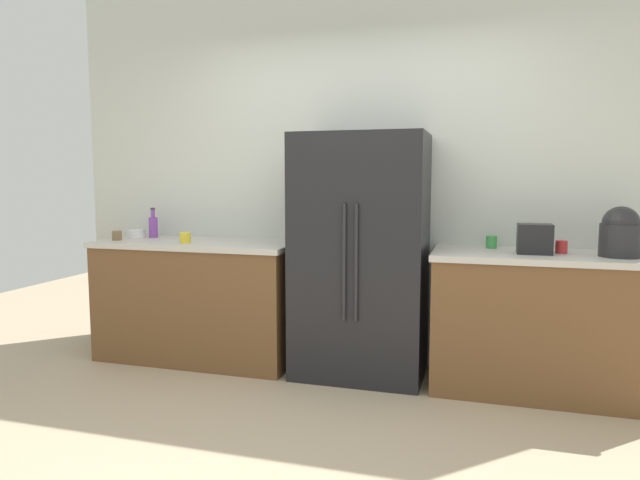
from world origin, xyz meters
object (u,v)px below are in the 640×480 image
object	(u,v)px
toaster	(535,239)
rice_cooker	(620,233)
cup_d	(185,238)
refrigerator	(360,256)
bottle_a	(153,226)
bowl_a	(136,234)
cup_a	(117,235)
cup_c	(561,247)
cup_b	(491,242)

from	to	relation	value
toaster	rice_cooker	size ratio (longest dim) A/B	0.68
rice_cooker	cup_d	bearing A→B (deg)	-178.26
refrigerator	bottle_a	world-z (taller)	refrigerator
rice_cooker	bottle_a	size ratio (longest dim) A/B	1.29
rice_cooker	bottle_a	bearing A→B (deg)	176.76
rice_cooker	bowl_a	distance (m)	3.51
rice_cooker	cup_a	distance (m)	3.55
bottle_a	bowl_a	world-z (taller)	bottle_a
cup_a	cup_c	distance (m)	3.23
bowl_a	cup_c	bearing A→B (deg)	-0.97
toaster	cup_c	xyz separation A→B (m)	(0.17, 0.08, -0.05)
bottle_a	cup_d	size ratio (longest dim) A/B	2.97
rice_cooker	cup_d	size ratio (longest dim) A/B	3.81
bowl_a	rice_cooker	bearing A→B (deg)	-2.26
refrigerator	toaster	distance (m)	1.15
bottle_a	cup_b	size ratio (longest dim) A/B	2.83
bottle_a	bowl_a	bearing A→B (deg)	-157.37
cup_a	bottle_a	bearing A→B (deg)	56.75
refrigerator	rice_cooker	world-z (taller)	refrigerator
cup_b	toaster	bearing A→B (deg)	-40.77
toaster	bowl_a	size ratio (longest dim) A/B	1.50
cup_d	bowl_a	world-z (taller)	cup_d
cup_c	cup_b	bearing A→B (deg)	161.83
rice_cooker	bottle_a	distance (m)	3.39
refrigerator	bowl_a	world-z (taller)	refrigerator
bottle_a	cup_a	distance (m)	0.30
rice_cooker	cup_b	world-z (taller)	rice_cooker
bottle_a	cup_b	world-z (taller)	bottle_a
refrigerator	toaster	bearing A→B (deg)	-1.86
rice_cooker	refrigerator	bearing A→B (deg)	178.62
bottle_a	toaster	bearing A→B (deg)	-3.75
bottle_a	cup_b	bearing A→B (deg)	0.73
rice_cooker	cup_a	bearing A→B (deg)	-179.05
refrigerator	bottle_a	xyz separation A→B (m)	(-1.75, 0.15, 0.16)
rice_cooker	cup_d	distance (m)	2.93
refrigerator	rice_cooker	size ratio (longest dim) A/B	5.48
cup_c	bowl_a	world-z (taller)	cup_c
cup_a	cup_b	bearing A→B (deg)	5.80
cup_d	rice_cooker	bearing A→B (deg)	1.74
toaster	cup_c	size ratio (longest dim) A/B	2.63
cup_b	rice_cooker	bearing A→B (deg)	-16.77
toaster	bowl_a	world-z (taller)	toaster
toaster	bottle_a	xyz separation A→B (m)	(-2.89, 0.19, -0.00)
bowl_a	bottle_a	bearing A→B (deg)	22.63
cup_b	cup_d	xyz separation A→B (m)	(-2.18, -0.31, -0.00)
cup_b	cup_c	world-z (taller)	cup_b
refrigerator	cup_c	xyz separation A→B (m)	(1.31, 0.05, 0.11)
rice_cooker	cup_c	bearing A→B (deg)	165.16
rice_cooker	bowl_a	world-z (taller)	rice_cooker
cup_b	cup_c	size ratio (longest dim) A/B	1.06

